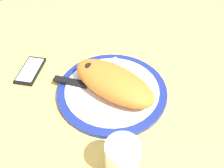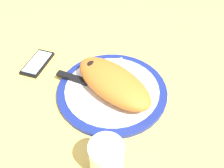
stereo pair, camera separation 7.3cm
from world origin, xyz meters
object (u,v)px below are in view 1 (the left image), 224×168
object	(u,v)px
fork	(123,71)
smartphone	(30,70)
knife	(81,84)
calzone	(114,82)
plate	(112,91)
water_glass	(122,160)

from	to	relation	value
fork	smartphone	size ratio (longest dim) A/B	1.33
knife	smartphone	bearing A→B (deg)	29.43
knife	calzone	bearing A→B (deg)	-136.13
calzone	fork	xyz separation A→B (cm)	(4.41, -6.88, -3.16)
fork	knife	size ratio (longest dim) A/B	0.85
plate	smartphone	distance (cm)	28.04
smartphone	water_glass	bearing A→B (deg)	-175.82
plate	calzone	distance (cm)	4.29
calzone	water_glass	size ratio (longest dim) A/B	2.76
plate	fork	size ratio (longest dim) A/B	1.84
fork	knife	bearing A→B (deg)	78.52
water_glass	fork	bearing A→B (deg)	-38.76
fork	water_glass	bearing A→B (deg)	141.24
knife	smartphone	size ratio (longest dim) A/B	1.56
fork	knife	distance (cm)	14.11
water_glass	smartphone	bearing A→B (deg)	4.18
smartphone	water_glass	size ratio (longest dim) A/B	1.28
knife	water_glass	xyz separation A→B (cm)	(-27.63, 6.10, 2.36)
fork	calzone	bearing A→B (deg)	122.68
fork	water_glass	xyz separation A→B (cm)	(-24.82, 19.93, 2.66)
calzone	knife	distance (cm)	10.42
plate	calzone	bearing A→B (deg)	-152.48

